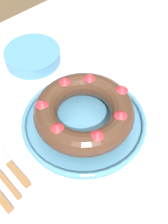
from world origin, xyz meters
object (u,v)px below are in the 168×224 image
object	(u,v)px
bundt_cake	(84,112)
cake_knife	(10,164)
napkin	(164,84)
serving_dish	(84,123)
side_bowl	(33,56)

from	to	relation	value
bundt_cake	cake_knife	bearing A→B (deg)	170.61
cake_knife	napkin	xyz separation A→B (m)	(0.50, -0.08, -0.00)
serving_dish	side_bowl	distance (m)	0.31
bundt_cake	side_bowl	bearing A→B (deg)	80.15
serving_dish	cake_knife	size ratio (longest dim) A/B	1.77
side_bowl	napkin	distance (m)	0.42
side_bowl	serving_dish	bearing A→B (deg)	-99.87
cake_knife	napkin	world-z (taller)	cake_knife
napkin	serving_dish	bearing A→B (deg)	170.83
napkin	cake_knife	bearing A→B (deg)	170.73
cake_knife	serving_dish	bearing A→B (deg)	-14.55
serving_dish	side_bowl	bearing A→B (deg)	80.13
bundt_cake	napkin	xyz separation A→B (m)	(0.28, -0.05, -0.06)
serving_dish	napkin	distance (m)	0.29
side_bowl	napkin	bearing A→B (deg)	-56.54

